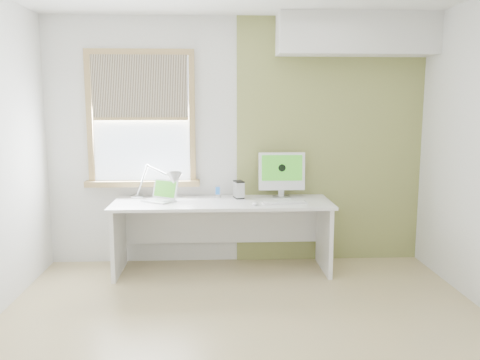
{
  "coord_description": "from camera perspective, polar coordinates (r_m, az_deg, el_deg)",
  "views": [
    {
      "loc": [
        -0.22,
        -3.49,
        1.71
      ],
      "look_at": [
        0.0,
        1.05,
        1.0
      ],
      "focal_mm": 36.84,
      "sensor_mm": 36.0,
      "label": 1
    }
  ],
  "objects": [
    {
      "name": "keyboard",
      "position": [
        4.89,
        5.16,
        -2.61
      ],
      "size": [
        0.45,
        0.16,
        0.02
      ],
      "color": "white",
      "rests_on": "desk"
    },
    {
      "name": "phone_dock",
      "position": [
        5.17,
        -2.6,
        -1.65
      ],
      "size": [
        0.08,
        0.08,
        0.13
      ],
      "color": "silver",
      "rests_on": "desk"
    },
    {
      "name": "soffit",
      "position": [
        5.3,
        13.32,
        16.13
      ],
      "size": [
        1.6,
        0.4,
        0.42
      ],
      "primitive_type": "cube",
      "color": "white",
      "rests_on": "room"
    },
    {
      "name": "desk",
      "position": [
        5.07,
        -2.07,
        -4.52
      ],
      "size": [
        2.2,
        0.7,
        0.73
      ],
      "color": "white",
      "rests_on": "room"
    },
    {
      "name": "desk_lamp",
      "position": [
        5.09,
        -8.41,
        -0.18
      ],
      "size": [
        0.59,
        0.36,
        0.36
      ],
      "color": "silver",
      "rests_on": "desk"
    },
    {
      "name": "room",
      "position": [
        3.52,
        0.84,
        2.18
      ],
      "size": [
        4.04,
        3.54,
        2.64
      ],
      "color": "tan",
      "rests_on": "ground"
    },
    {
      "name": "window",
      "position": [
        5.26,
        -11.38,
        6.91
      ],
      "size": [
        1.2,
        0.14,
        1.42
      ],
      "color": "#A78853",
      "rests_on": "room"
    },
    {
      "name": "external_drive",
      "position": [
        5.13,
        -0.14,
        -1.11
      ],
      "size": [
        0.12,
        0.16,
        0.18
      ],
      "color": "silver",
      "rests_on": "desk"
    },
    {
      "name": "accent_wall",
      "position": [
        5.39,
        10.35,
        4.37
      ],
      "size": [
        2.0,
        0.02,
        2.6
      ],
      "primitive_type": "cube",
      "color": "olive",
      "rests_on": "room"
    },
    {
      "name": "imac",
      "position": [
        5.17,
        4.84,
        0.9
      ],
      "size": [
        0.48,
        0.16,
        0.47
      ],
      "color": "silver",
      "rests_on": "desk"
    },
    {
      "name": "laptop",
      "position": [
        5.06,
        -9.08,
        -1.8
      ],
      "size": [
        0.39,
        0.37,
        0.21
      ],
      "color": "silver",
      "rests_on": "desk"
    },
    {
      "name": "mouse",
      "position": [
        4.79,
        1.77,
        -2.75
      ],
      "size": [
        0.06,
        0.1,
        0.03
      ],
      "primitive_type": "ellipsoid",
      "rotation": [
        0.0,
        0.0,
        0.04
      ],
      "color": "white",
      "rests_on": "desk"
    }
  ]
}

